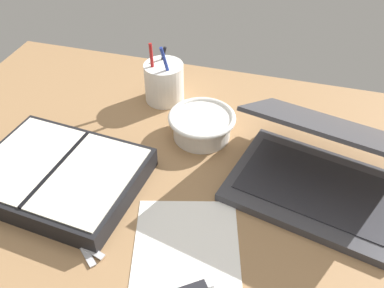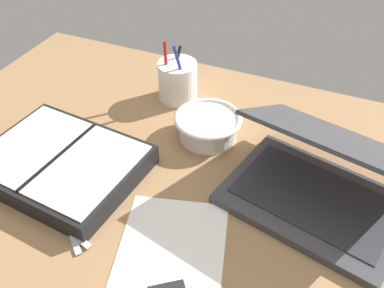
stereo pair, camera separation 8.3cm
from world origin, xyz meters
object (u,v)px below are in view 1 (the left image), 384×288
at_px(bowl, 202,125).
at_px(scissors, 68,231).
at_px(laptop, 323,168).
at_px(planner, 59,175).
at_px(pen_cup, 164,82).

bearing_deg(bowl, scissors, -116.06).
bearing_deg(laptop, bowl, 175.01).
bearing_deg(planner, scissors, -50.28).
xyz_separation_m(bowl, pen_cup, (-0.13, 0.12, 0.02)).
relative_size(pen_cup, scissors, 1.28).
relative_size(planner, scissors, 2.66).
xyz_separation_m(pen_cup, planner, (-0.11, -0.35, -0.03)).
bearing_deg(laptop, pen_cup, 165.85).
xyz_separation_m(laptop, pen_cup, (-0.40, 0.21, 0.00)).
distance_m(pen_cup, scissors, 0.46).
bearing_deg(bowl, planner, -136.22).
xyz_separation_m(pen_cup, scissors, (-0.03, -0.45, -0.05)).
bearing_deg(laptop, planner, -151.42).
bearing_deg(bowl, laptop, -18.30).
relative_size(laptop, scissors, 3.00).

